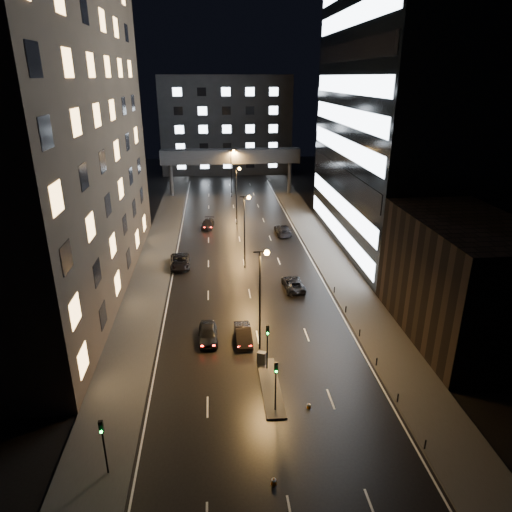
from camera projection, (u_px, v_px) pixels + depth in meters
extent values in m
plane|color=black|center=(240.00, 239.00, 73.75)|extent=(160.00, 160.00, 0.00)
cube|color=#383533|center=(158.00, 252.00, 67.99)|extent=(5.00, 110.00, 0.15)
cube|color=#383533|center=(322.00, 247.00, 70.19)|extent=(5.00, 110.00, 0.15)
cube|color=#2D2319|center=(40.00, 121.00, 49.62)|extent=(15.00, 48.00, 40.00)
cube|color=black|center=(462.00, 279.00, 44.60)|extent=(10.00, 18.00, 12.00)
cube|color=black|center=(417.00, 92.00, 64.00)|extent=(20.00, 36.00, 45.00)
cube|color=#333335|center=(226.00, 124.00, 122.89)|extent=(34.00, 14.00, 25.00)
cube|color=#333335|center=(231.00, 156.00, 98.42)|extent=(30.00, 3.00, 3.00)
cylinder|color=#333335|center=(171.00, 180.00, 99.11)|extent=(0.80, 0.80, 7.00)
cylinder|color=#333335|center=(289.00, 178.00, 101.40)|extent=(0.80, 0.80, 7.00)
cube|color=#383533|center=(270.00, 386.00, 38.55)|extent=(1.60, 8.00, 0.15)
cylinder|color=black|center=(267.00, 351.00, 40.20)|extent=(0.12, 0.12, 3.50)
cube|color=black|center=(267.00, 330.00, 39.39)|extent=(0.28, 0.22, 0.90)
sphere|color=#0CFF33|center=(268.00, 333.00, 39.37)|extent=(0.18, 0.18, 0.18)
cylinder|color=black|center=(276.00, 391.00, 35.11)|extent=(0.12, 0.12, 3.50)
cube|color=black|center=(276.00, 367.00, 34.30)|extent=(0.28, 0.22, 0.90)
sphere|color=#0CFF33|center=(276.00, 372.00, 34.27)|extent=(0.18, 0.18, 0.18)
cylinder|color=black|center=(105.00, 454.00, 29.49)|extent=(0.12, 0.12, 3.50)
cube|color=black|center=(101.00, 427.00, 28.69)|extent=(0.28, 0.22, 0.90)
sphere|color=#0CFF33|center=(101.00, 432.00, 28.66)|extent=(0.18, 0.18, 0.18)
cylinder|color=black|center=(425.00, 445.00, 31.88)|extent=(0.12, 0.12, 0.90)
cylinder|color=black|center=(398.00, 399.00, 36.51)|extent=(0.12, 0.12, 0.90)
cylinder|color=black|center=(376.00, 362.00, 41.14)|extent=(0.12, 0.12, 0.90)
cylinder|color=black|center=(360.00, 334.00, 45.77)|extent=(0.12, 0.12, 0.90)
cylinder|color=black|center=(346.00, 310.00, 50.40)|extent=(0.12, 0.12, 0.90)
cylinder|color=black|center=(334.00, 290.00, 55.03)|extent=(0.12, 0.12, 0.90)
cylinder|color=black|center=(260.00, 302.00, 42.28)|extent=(0.18, 0.18, 10.00)
cylinder|color=black|center=(260.00, 252.00, 40.45)|extent=(1.20, 0.12, 0.12)
sphere|color=#FF9E38|center=(267.00, 253.00, 40.54)|extent=(0.50, 0.50, 0.50)
cylinder|color=black|center=(245.00, 233.00, 60.80)|extent=(0.18, 0.18, 10.00)
cylinder|color=black|center=(244.00, 197.00, 58.97)|extent=(1.20, 0.12, 0.12)
sphere|color=#FF9E38|center=(249.00, 197.00, 59.06)|extent=(0.50, 0.50, 0.50)
cylinder|color=black|center=(236.00, 197.00, 79.33)|extent=(0.18, 0.18, 10.00)
cylinder|color=black|center=(236.00, 168.00, 77.50)|extent=(1.20, 0.12, 0.12)
sphere|color=#FF9E38|center=(239.00, 169.00, 77.59)|extent=(0.50, 0.50, 0.50)
cylinder|color=black|center=(231.00, 174.00, 97.85)|extent=(0.18, 0.18, 10.00)
cylinder|color=black|center=(231.00, 150.00, 96.02)|extent=(1.20, 0.12, 0.12)
sphere|color=#FF9E38|center=(234.00, 151.00, 96.11)|extent=(0.50, 0.50, 0.50)
imported|color=black|center=(208.00, 334.00, 45.13)|extent=(1.96, 4.60, 1.55)
imported|color=black|center=(243.00, 335.00, 45.04)|extent=(1.70, 4.52, 1.47)
imported|color=black|center=(180.00, 262.00, 62.66)|extent=(2.93, 5.79, 1.57)
imported|color=black|center=(208.00, 224.00, 79.12)|extent=(2.50, 4.93, 1.37)
imported|color=black|center=(293.00, 284.00, 56.22)|extent=(2.54, 5.08, 1.38)
imported|color=black|center=(283.00, 230.00, 75.64)|extent=(2.42, 5.64, 1.62)
cube|color=#4B4C4E|center=(262.00, 358.00, 41.35)|extent=(0.89, 0.77, 1.16)
cone|color=orange|center=(274.00, 481.00, 29.30)|extent=(0.51, 0.51, 0.56)
cone|color=orange|center=(309.00, 405.00, 36.09)|extent=(0.44, 0.44, 0.48)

